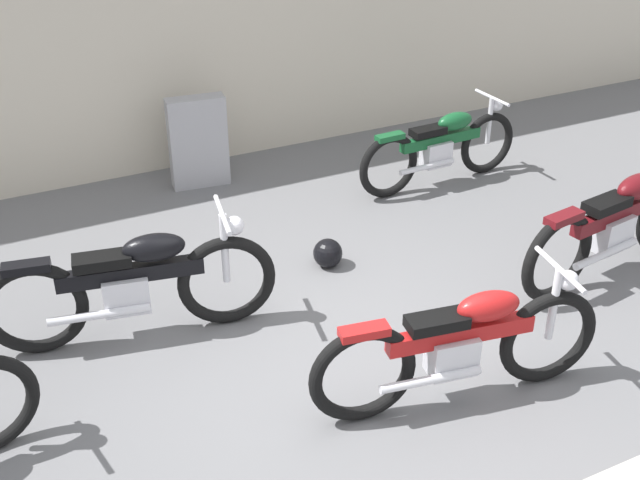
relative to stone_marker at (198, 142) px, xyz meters
The scene contains 8 objects.
ground_plane 3.63m from the stone_marker, 89.99° to the right, with size 40.00×40.00×0.00m, color slate.
building_wall 1.44m from the stone_marker, 89.97° to the left, with size 18.00×0.30×3.47m, color beige.
stone_marker is the anchor object (origin of this frame).
helmet 2.17m from the stone_marker, 77.60° to the right, with size 0.26×0.26×0.26m, color black.
motorcycle_red 4.08m from the stone_marker, 83.34° to the right, with size 2.09×0.61×0.94m.
motorcycle_black 2.71m from the stone_marker, 118.68° to the right, with size 2.16×0.68×0.98m.
motorcycle_green 2.54m from the stone_marker, 25.78° to the right, with size 1.95×0.54×0.87m.
motorcycle_maroon 4.19m from the stone_marker, 51.16° to the right, with size 2.22×0.66×1.00m.
Camera 1 is at (-2.28, -3.89, 3.70)m, focal length 44.92 mm.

